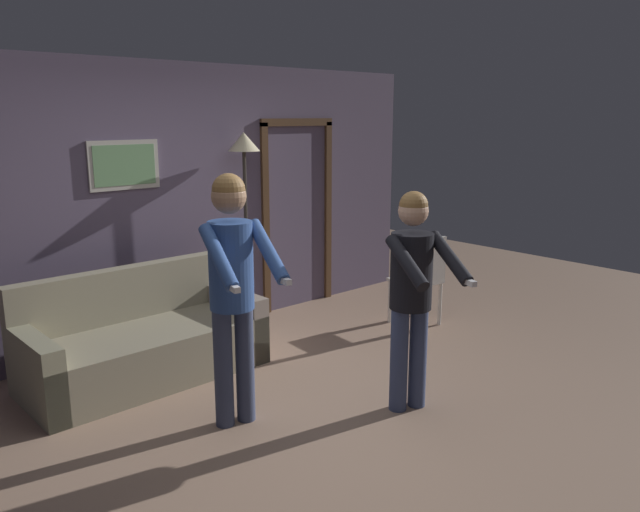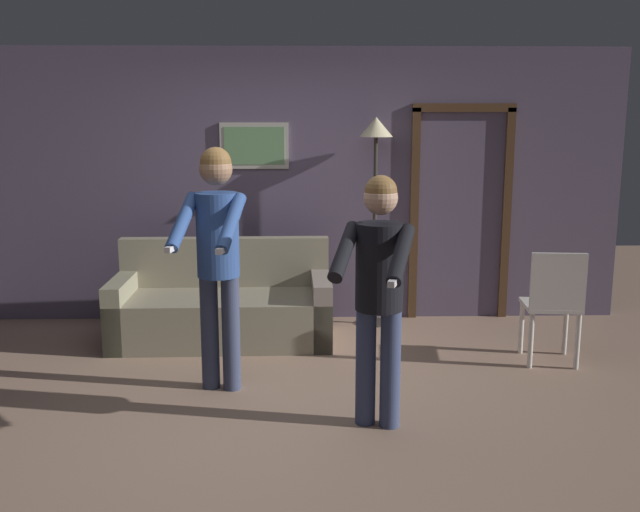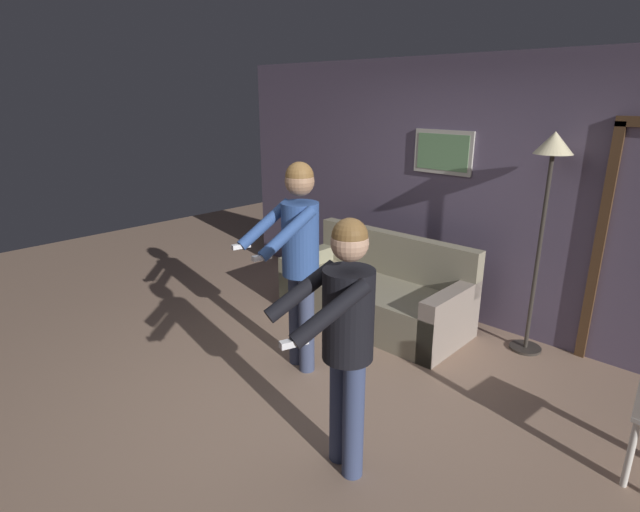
% 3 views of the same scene
% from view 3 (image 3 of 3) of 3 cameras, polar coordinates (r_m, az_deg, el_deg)
% --- Properties ---
extents(ground_plane, '(12.00, 12.00, 0.00)m').
position_cam_3_polar(ground_plane, '(4.00, 0.41, -16.05)').
color(ground_plane, '#9C7C65').
extents(back_wall_assembly, '(6.40, 0.10, 2.60)m').
position_cam_3_polar(back_wall_assembly, '(5.15, 17.26, 6.73)').
color(back_wall_assembly, '#594D64').
rests_on(back_wall_assembly, ground_plane).
extents(couch, '(1.91, 0.88, 0.87)m').
position_cam_3_polar(couch, '(5.15, 6.36, -4.47)').
color(couch, gray).
rests_on(couch, ground_plane).
extents(torchiere_lamp, '(0.31, 0.31, 1.96)m').
position_cam_3_polar(torchiere_lamp, '(4.57, 24.77, 8.39)').
color(torchiere_lamp, '#332D28').
rests_on(torchiere_lamp, ground_plane).
extents(person_standing_left, '(0.52, 0.69, 1.75)m').
position_cam_3_polar(person_standing_left, '(3.98, -2.47, 0.87)').
color(person_standing_left, '#3A4361').
rests_on(person_standing_left, ground_plane).
extents(person_standing_right, '(0.55, 0.68, 1.61)m').
position_cam_3_polar(person_standing_right, '(2.89, 2.93, -8.29)').
color(person_standing_right, '#39456B').
rests_on(person_standing_right, ground_plane).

